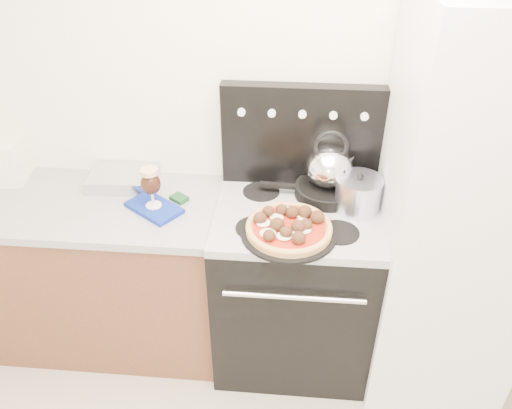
# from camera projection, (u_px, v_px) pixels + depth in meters

# --- Properties ---
(room_shell) EXTENTS (3.52, 3.01, 2.52)m
(room_shell) POSITION_uv_depth(u_px,v_px,m) (269.00, 291.00, 1.39)
(room_shell) COLOR #B3A791
(room_shell) RESTS_ON ground
(base_cabinet) EXTENTS (1.45, 0.60, 0.86)m
(base_cabinet) POSITION_uv_depth(u_px,v_px,m) (87.00, 274.00, 2.67)
(base_cabinet) COLOR brown
(base_cabinet) RESTS_ON ground
(countertop) EXTENTS (1.48, 0.63, 0.04)m
(countertop) POSITION_uv_depth(u_px,v_px,m) (69.00, 204.00, 2.42)
(countertop) COLOR #A0A0A1
(countertop) RESTS_ON base_cabinet
(stove_body) EXTENTS (0.76, 0.65, 0.88)m
(stove_body) POSITION_uv_depth(u_px,v_px,m) (293.00, 288.00, 2.56)
(stove_body) COLOR black
(stove_body) RESTS_ON ground
(cooktop) EXTENTS (0.76, 0.65, 0.04)m
(cooktop) POSITION_uv_depth(u_px,v_px,m) (297.00, 215.00, 2.30)
(cooktop) COLOR #ADADB2
(cooktop) RESTS_ON stove_body
(backguard) EXTENTS (0.76, 0.08, 0.50)m
(backguard) POSITION_uv_depth(u_px,v_px,m) (301.00, 136.00, 2.38)
(backguard) COLOR black
(backguard) RESTS_ON cooktop
(fridge) EXTENTS (0.64, 0.68, 1.90)m
(fridge) POSITION_uv_depth(u_px,v_px,m) (456.00, 217.00, 2.21)
(fridge) COLOR silver
(fridge) RESTS_ON ground
(foil_sheet) EXTENTS (0.34, 0.26, 0.07)m
(foil_sheet) POSITION_uv_depth(u_px,v_px,m) (124.00, 178.00, 2.51)
(foil_sheet) COLOR white
(foil_sheet) RESTS_ON countertop
(oven_mitt) EXTENTS (0.30, 0.28, 0.02)m
(oven_mitt) POSITION_uv_depth(u_px,v_px,m) (154.00, 208.00, 2.33)
(oven_mitt) COLOR navy
(oven_mitt) RESTS_ON countertop
(beer_glass) EXTENTS (0.10, 0.10, 0.20)m
(beer_glass) POSITION_uv_depth(u_px,v_px,m) (151.00, 188.00, 2.27)
(beer_glass) COLOR black
(beer_glass) RESTS_ON oven_mitt
(pizza_pan) EXTENTS (0.43, 0.43, 0.01)m
(pizza_pan) POSITION_uv_depth(u_px,v_px,m) (289.00, 232.00, 2.15)
(pizza_pan) COLOR black
(pizza_pan) RESTS_ON cooktop
(pizza) EXTENTS (0.42, 0.42, 0.05)m
(pizza) POSITION_uv_depth(u_px,v_px,m) (289.00, 226.00, 2.13)
(pizza) COLOR #C19445
(pizza) RESTS_ON pizza_pan
(skillet) EXTENTS (0.33, 0.33, 0.05)m
(skillet) POSITION_uv_depth(u_px,v_px,m) (327.00, 190.00, 2.39)
(skillet) COLOR black
(skillet) RESTS_ON cooktop
(tea_kettle) EXTENTS (0.24, 0.24, 0.24)m
(tea_kettle) POSITION_uv_depth(u_px,v_px,m) (329.00, 164.00, 2.31)
(tea_kettle) COLOR silver
(tea_kettle) RESTS_ON skillet
(stock_pot) EXTENTS (0.24, 0.24, 0.15)m
(stock_pot) POSITION_uv_depth(u_px,v_px,m) (358.00, 195.00, 2.27)
(stock_pot) COLOR silver
(stock_pot) RESTS_ON cooktop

